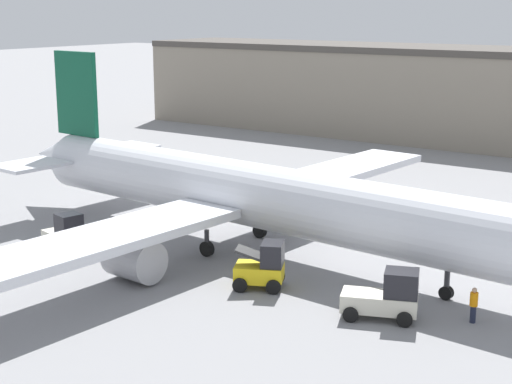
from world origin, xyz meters
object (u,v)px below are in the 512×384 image
at_px(belt_loader_truck, 263,267).
at_px(pushback_tug, 65,236).
at_px(airplane, 243,194).
at_px(baggage_tug, 387,297).
at_px(ground_crew_worker, 474,304).

xyz_separation_m(belt_loader_truck, pushback_tug, (-12.79, -1.96, -0.00)).
height_order(airplane, baggage_tug, airplane).
xyz_separation_m(airplane, ground_crew_worker, (15.38, -3.12, -2.47)).
bearing_deg(pushback_tug, baggage_tug, 18.61).
xyz_separation_m(airplane, pushback_tug, (-8.00, -6.85, -2.25)).
relative_size(belt_loader_truck, pushback_tug, 1.01).
relative_size(airplane, pushback_tug, 13.60).
xyz_separation_m(ground_crew_worker, belt_loader_truck, (-10.58, -1.77, 0.22)).
bearing_deg(pushback_tug, ground_crew_worker, 22.34).
bearing_deg(ground_crew_worker, airplane, 60.06).
distance_m(airplane, belt_loader_truck, 7.21).
xyz_separation_m(ground_crew_worker, baggage_tug, (-3.51, -1.87, 0.18)).
height_order(ground_crew_worker, pushback_tug, pushback_tug).
distance_m(belt_loader_truck, pushback_tug, 12.94).
distance_m(baggage_tug, belt_loader_truck, 7.07).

